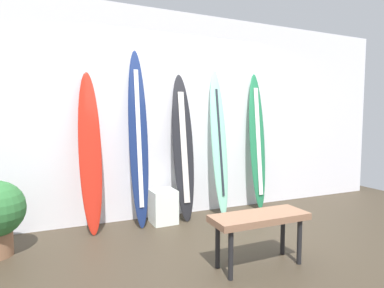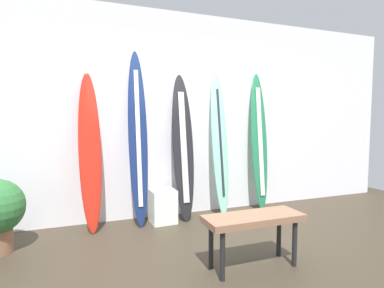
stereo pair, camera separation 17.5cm
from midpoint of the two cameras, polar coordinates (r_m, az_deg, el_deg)
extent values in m
cube|color=#393023|center=(3.47, 4.18, -18.43)|extent=(8.00, 8.00, 0.04)
cube|color=silver|center=(4.39, -3.52, 5.38)|extent=(7.20, 0.20, 2.80)
ellipsoid|color=red|center=(3.84, -19.65, -1.35)|extent=(0.28, 0.43, 1.92)
cone|color=black|center=(3.89, -19.24, -13.15)|extent=(0.07, 0.09, 0.11)
ellipsoid|color=navy|center=(3.90, -11.22, 1.16)|extent=(0.25, 0.40, 2.22)
cube|color=silver|center=(3.88, -11.13, 1.20)|extent=(0.06, 0.27, 1.70)
ellipsoid|color=black|center=(4.08, -2.91, -0.51)|extent=(0.29, 0.39, 1.95)
cube|color=beige|center=(4.05, -2.76, -0.47)|extent=(0.09, 0.26, 1.45)
ellipsoid|color=#82CBAD|center=(4.29, 3.85, 0.40)|extent=(0.24, 0.41, 2.05)
cube|color=#22262D|center=(4.26, 4.06, 0.45)|extent=(0.04, 0.26, 1.47)
cone|color=black|center=(4.35, 4.38, -10.84)|extent=(0.07, 0.09, 0.11)
ellipsoid|color=#23754A|center=(4.68, 10.97, 0.51)|extent=(0.27, 0.29, 2.03)
cube|color=white|center=(4.65, 11.20, 0.53)|extent=(0.07, 0.19, 1.59)
cube|color=silver|center=(4.07, -6.62, -11.45)|extent=(0.33, 0.33, 0.43)
cube|color=#865F46|center=(2.90, 10.70, -13.24)|extent=(0.91, 0.33, 0.06)
cylinder|color=black|center=(2.71, 5.26, -19.89)|extent=(0.04, 0.04, 0.42)
cylinder|color=black|center=(3.10, 17.74, -16.90)|extent=(0.04, 0.04, 0.42)
cylinder|color=black|center=(2.90, 2.98, -18.20)|extent=(0.04, 0.04, 0.42)
cylinder|color=black|center=(3.27, 14.99, -15.71)|extent=(0.04, 0.04, 0.42)
camera|label=1|loc=(0.09, -91.22, -0.10)|focal=28.71mm
camera|label=2|loc=(0.09, 88.78, 0.10)|focal=28.71mm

